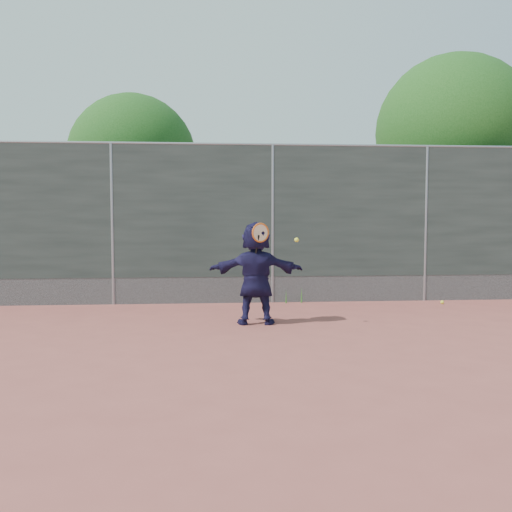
{
  "coord_description": "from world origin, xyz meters",
  "views": [
    {
      "loc": [
        -1.22,
        -7.29,
        1.65
      ],
      "look_at": [
        -0.5,
        1.35,
        1.05
      ],
      "focal_mm": 40.0,
      "sensor_mm": 36.0,
      "label": 1
    }
  ],
  "objects": [
    {
      "name": "weed_clump",
      "position": [
        0.29,
        3.38,
        0.13
      ],
      "size": [
        0.68,
        0.07,
        0.3
      ],
      "color": "#387226",
      "rests_on": "ground"
    },
    {
      "name": "tree_left",
      "position": [
        -2.85,
        6.55,
        2.94
      ],
      "size": [
        3.15,
        3.0,
        4.53
      ],
      "color": "#382314",
      "rests_on": "ground"
    },
    {
      "name": "ground",
      "position": [
        0.0,
        0.0,
        0.0
      ],
      "size": [
        80.0,
        80.0,
        0.0
      ],
      "primitive_type": "plane",
      "color": "#9E4C42",
      "rests_on": "ground"
    },
    {
      "name": "tree_right",
      "position": [
        4.68,
        5.75,
        3.49
      ],
      "size": [
        3.78,
        3.6,
        5.39
      ],
      "color": "#382314",
      "rests_on": "ground"
    },
    {
      "name": "swing_action",
      "position": [
        -0.39,
        1.14,
        1.38
      ],
      "size": [
        0.7,
        0.19,
        0.51
      ],
      "color": "#D75A14",
      "rests_on": "ground"
    },
    {
      "name": "player",
      "position": [
        -0.5,
        1.35,
        0.78
      ],
      "size": [
        1.48,
        0.57,
        1.57
      ],
      "primitive_type": "imported",
      "rotation": [
        0.0,
        0.0,
        3.07
      ],
      "color": "#18153B",
      "rests_on": "ground"
    },
    {
      "name": "ball_ground",
      "position": [
        3.17,
        3.02,
        0.03
      ],
      "size": [
        0.07,
        0.07,
        0.07
      ],
      "primitive_type": "sphere",
      "color": "yellow",
      "rests_on": "ground"
    },
    {
      "name": "fence",
      "position": [
        -0.0,
        3.5,
        1.58
      ],
      "size": [
        20.0,
        0.06,
        3.03
      ],
      "color": "#38423D",
      "rests_on": "ground"
    }
  ]
}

